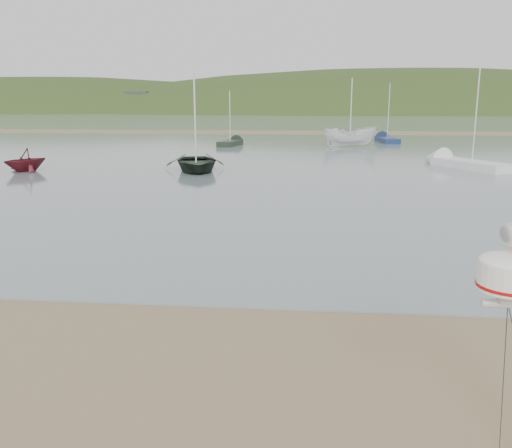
# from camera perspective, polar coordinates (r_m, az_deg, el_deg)

# --- Properties ---
(ground) EXTENTS (560.00, 560.00, 0.00)m
(ground) POSITION_cam_1_polar(r_m,az_deg,el_deg) (8.11, -14.61, -18.74)
(ground) COLOR #7C6547
(ground) RESTS_ON ground
(water) EXTENTS (560.00, 256.00, 0.04)m
(water) POSITION_cam_1_polar(r_m,az_deg,el_deg) (138.54, 4.72, 10.96)
(water) COLOR slate
(water) RESTS_ON ground
(sandbar) EXTENTS (560.00, 7.00, 0.07)m
(sandbar) POSITION_cam_1_polar(r_m,az_deg,el_deg) (76.60, 3.82, 9.62)
(sandbar) COLOR #7C6547
(sandbar) RESTS_ON water
(hill_ridge) EXTENTS (620.00, 180.00, 80.00)m
(hill_ridge) POSITION_cam_1_polar(r_m,az_deg,el_deg) (243.15, 9.51, 6.91)
(hill_ridge) COLOR #273917
(hill_ridge) RESTS_ON ground
(far_cottages) EXTENTS (294.40, 6.30, 8.00)m
(far_cottages) POSITION_cam_1_polar(r_m,az_deg,el_deg) (202.45, 5.97, 12.60)
(far_cottages) COLOR silver
(far_cottages) RESTS_ON ground
(boat_dark) EXTENTS (3.84, 1.94, 5.16)m
(boat_dark) POSITION_cam_1_polar(r_m,az_deg,el_deg) (33.32, -6.41, 9.97)
(boat_dark) COLOR black
(boat_dark) RESTS_ON water
(boat_red) EXTENTS (2.71, 2.42, 2.68)m
(boat_red) POSITION_cam_1_polar(r_m,az_deg,el_deg) (35.97, -23.22, 7.24)
(boat_red) COLOR #5A141D
(boat_red) RESTS_ON water
(boat_white) EXTENTS (2.01, 1.96, 4.93)m
(boat_white) POSITION_cam_1_polar(r_m,az_deg,el_deg) (52.33, 9.93, 10.70)
(boat_white) COLOR silver
(boat_white) RESTS_ON water
(sailboat_blue_far) EXTENTS (2.28, 6.74, 6.58)m
(sailboat_blue_far) POSITION_cam_1_polar(r_m,az_deg,el_deg) (60.72, 13.26, 8.73)
(sailboat_blue_far) COLOR #15284C
(sailboat_blue_far) RESTS_ON ground
(sailboat_dark_mid) EXTENTS (2.32, 5.74, 5.60)m
(sailboat_dark_mid) POSITION_cam_1_polar(r_m,az_deg,el_deg) (54.27, -2.29, 8.62)
(sailboat_dark_mid) COLOR black
(sailboat_dark_mid) RESTS_ON ground
(sailboat_white_near) EXTENTS (5.10, 7.39, 7.36)m
(sailboat_white_near) POSITION_cam_1_polar(r_m,az_deg,el_deg) (38.52, 19.68, 6.21)
(sailboat_white_near) COLOR silver
(sailboat_white_near) RESTS_ON ground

